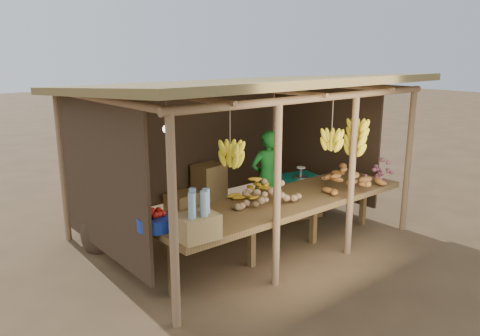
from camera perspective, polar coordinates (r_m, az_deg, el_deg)
ground at (r=7.29m, az=-0.00°, el=-8.04°), size 60.00×60.00×0.00m
stall_structure at (r=6.69m, az=0.24°, el=6.85°), size 4.70×3.50×2.43m
counter at (r=6.38m, az=5.50°, el=-4.29°), size 3.90×1.05×0.80m
potato_heap at (r=6.08m, az=3.23°, el=-2.78°), size 1.02×0.76×0.36m
sweet_potato_heap at (r=6.97m, az=13.49°, el=-0.99°), size 1.10×0.83×0.36m
onion_heap at (r=7.64m, az=16.61°, el=0.09°), size 0.76×0.53×0.35m
banana_pile at (r=6.42m, az=1.96°, el=-1.92°), size 0.67×0.53×0.35m
tomato_basin at (r=5.34m, az=-10.25°, el=-6.39°), size 0.42×0.42×0.22m
bottle_box at (r=4.97m, az=-5.30°, el=-6.35°), size 0.45×0.37×0.54m
vendor at (r=7.46m, az=3.30°, el=-1.26°), size 0.64×0.50×1.55m
tarp_crate at (r=8.07m, az=7.05°, el=-3.21°), size 0.87×0.80×0.88m
carton_stack at (r=8.14m, az=-4.81°, el=-3.03°), size 1.14×0.49×0.82m
burlap_sacks at (r=7.01m, az=-15.18°, el=-6.90°), size 0.94×0.49×0.67m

